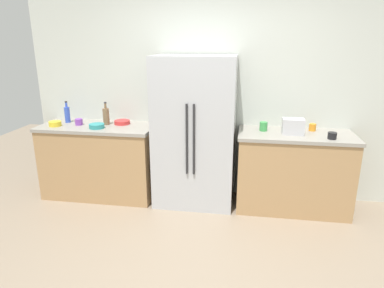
{
  "coord_description": "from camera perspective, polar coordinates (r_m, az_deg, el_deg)",
  "views": [
    {
      "loc": [
        0.4,
        -2.59,
        1.98
      ],
      "look_at": [
        -0.08,
        0.4,
        1.04
      ],
      "focal_mm": 32.11,
      "sensor_mm": 36.0,
      "label": 1
    }
  ],
  "objects": [
    {
      "name": "bowl_a",
      "position": [
        4.45,
        -11.53,
        3.56
      ],
      "size": [
        0.2,
        0.2,
        0.05
      ],
      "primitive_type": "cylinder",
      "color": "red",
      "rests_on": "counter_left"
    },
    {
      "name": "refrigerator",
      "position": [
        4.11,
        0.44,
        1.93
      ],
      "size": [
        0.95,
        0.64,
        1.8
      ],
      "color": "#B7BABF",
      "rests_on": "ground_plane"
    },
    {
      "name": "cup_a",
      "position": [
        4.28,
        19.37,
        2.63
      ],
      "size": [
        0.08,
        0.08,
        0.08
      ],
      "primitive_type": "cylinder",
      "color": "orange",
      "rests_on": "counter_right"
    },
    {
      "name": "kitchen_back_panel",
      "position": [
        4.34,
        3.81,
        11.01
      ],
      "size": [
        4.73,
        0.1,
        3.03
      ],
      "primitive_type": "cube",
      "color": "silver",
      "rests_on": "ground_plane"
    },
    {
      "name": "counter_left",
      "position": [
        4.6,
        -15.01,
        -2.63
      ],
      "size": [
        1.43,
        0.64,
        0.94
      ],
      "color": "tan",
      "rests_on": "ground_plane"
    },
    {
      "name": "cup_b",
      "position": [
        4.12,
        11.78,
        2.88
      ],
      "size": [
        0.09,
        0.09,
        0.11
      ],
      "primitive_type": "cylinder",
      "color": "green",
      "rests_on": "counter_right"
    },
    {
      "name": "cup_c",
      "position": [
        4.0,
        22.26,
        1.28
      ],
      "size": [
        0.09,
        0.09,
        0.07
      ],
      "primitive_type": "cylinder",
      "color": "black",
      "rests_on": "counter_right"
    },
    {
      "name": "toaster",
      "position": [
        4.05,
        16.44,
        2.82
      ],
      "size": [
        0.24,
        0.17,
        0.18
      ],
      "primitive_type": "cube",
      "color": "silver",
      "rests_on": "counter_right"
    },
    {
      "name": "counter_right",
      "position": [
        4.25,
        16.43,
        -4.36
      ],
      "size": [
        1.32,
        0.64,
        0.94
      ],
      "color": "tan",
      "rests_on": "ground_plane"
    },
    {
      "name": "bowl_b",
      "position": [
        4.32,
        -15.54,
        2.9
      ],
      "size": [
        0.18,
        0.18,
        0.05
      ],
      "primitive_type": "cylinder",
      "color": "teal",
      "rests_on": "counter_left"
    },
    {
      "name": "bowl_c",
      "position": [
        4.59,
        -21.79,
        3.16
      ],
      "size": [
        0.15,
        0.15,
        0.06
      ],
      "primitive_type": "cylinder",
      "color": "yellow",
      "rests_on": "counter_left"
    },
    {
      "name": "cup_d",
      "position": [
        4.54,
        -18.28,
        3.51
      ],
      "size": [
        0.09,
        0.09,
        0.08
      ],
      "primitive_type": "cylinder",
      "color": "purple",
      "rests_on": "counter_left"
    },
    {
      "name": "ground_plane",
      "position": [
        3.28,
        0.24,
        -19.86
      ],
      "size": [
        9.46,
        9.46,
        0.0
      ],
      "primitive_type": "plane",
      "color": "gray"
    },
    {
      "name": "bottle_b",
      "position": [
        4.72,
        -20.01,
        4.69
      ],
      "size": [
        0.07,
        0.07,
        0.28
      ],
      "color": "blue",
      "rests_on": "counter_left"
    },
    {
      "name": "bottle_a",
      "position": [
        4.46,
        -14.08,
        4.55
      ],
      "size": [
        0.08,
        0.08,
        0.29
      ],
      "color": "brown",
      "rests_on": "counter_left"
    }
  ]
}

